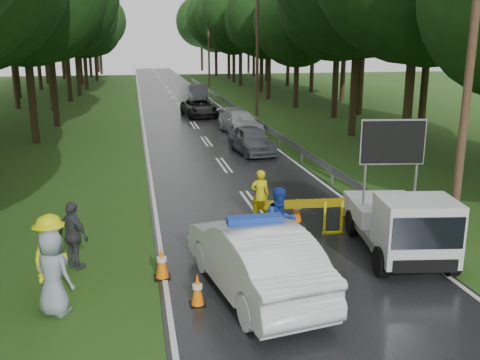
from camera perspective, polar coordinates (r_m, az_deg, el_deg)
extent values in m
plane|color=#2B4D16|center=(13.24, 6.93, -10.06)|extent=(160.00, 160.00, 0.00)
cube|color=black|center=(41.95, -5.81, 7.06)|extent=(7.00, 140.00, 0.02)
cylinder|color=gray|center=(14.62, 21.02, -7.05)|extent=(0.12, 0.12, 0.70)
cube|color=gray|center=(42.38, -0.80, 7.94)|extent=(0.05, 60.00, 0.30)
cylinder|color=#493022|center=(16.18, 23.38, 11.67)|extent=(0.24, 0.24, 10.00)
cylinder|color=#493022|center=(40.44, 1.86, 13.93)|extent=(0.24, 0.24, 10.00)
cylinder|color=#493022|center=(66.03, -3.35, 14.20)|extent=(0.24, 0.24, 10.00)
cube|color=#493022|center=(66.13, -3.41, 17.84)|extent=(1.40, 0.08, 0.08)
imported|color=white|center=(12.03, 1.55, -8.32)|extent=(2.57, 5.20, 1.64)
cube|color=#1938A5|center=(11.71, 1.58, -4.25)|extent=(1.27, 0.55, 0.16)
cube|color=gray|center=(15.17, 16.00, -5.27)|extent=(2.33, 3.97, 0.22)
cube|color=silver|center=(15.86, 15.10, -2.97)|extent=(2.17, 2.40, 0.49)
cube|color=silver|center=(13.55, 18.28, -5.07)|extent=(1.98, 1.68, 1.52)
cube|color=black|center=(12.85, 19.47, -5.40)|extent=(1.64, 0.28, 0.76)
cube|color=black|center=(15.06, 16.00, 3.91)|extent=(1.69, 0.36, 1.16)
cylinder|color=black|center=(13.38, 14.86, -8.45)|extent=(0.36, 0.78, 0.75)
cylinder|color=black|center=(13.97, 21.58, -8.02)|extent=(0.36, 0.78, 0.75)
cylinder|color=black|center=(15.94, 11.88, -4.48)|extent=(0.36, 0.78, 0.75)
cylinder|color=black|center=(16.44, 17.63, -4.28)|extent=(0.36, 0.78, 0.75)
cube|color=#D9D70B|center=(15.34, 1.65, -4.38)|extent=(0.07, 0.07, 1.02)
cube|color=#D9D70B|center=(15.42, 3.53, -4.30)|extent=(0.07, 0.07, 1.02)
cube|color=#D9D70B|center=(15.77, 9.02, -4.03)|extent=(0.07, 0.07, 1.02)
cube|color=#D9D70B|center=(15.92, 10.79, -3.93)|extent=(0.07, 0.07, 1.02)
cube|color=#F2CC00|center=(15.44, 6.35, -2.55)|extent=(2.65, 0.23, 0.26)
imported|color=#D8C60B|center=(16.79, 2.14, -1.61)|extent=(0.61, 0.42, 1.62)
imported|color=#18359D|center=(14.04, 4.33, -4.46)|extent=(0.99, 0.82, 1.85)
imported|color=#E2F00D|center=(12.44, -19.48, -7.71)|extent=(1.07, 1.40, 1.92)
imported|color=#383B3F|center=(13.82, -17.32, -5.70)|extent=(1.01, 1.02, 1.73)
imported|color=gray|center=(11.74, -19.33, -9.33)|extent=(1.06, 1.00, 1.82)
imported|color=#414449|center=(26.89, 1.24, 4.32)|extent=(2.03, 4.18, 1.37)
imported|color=#909497|center=(32.84, -0.04, 6.19)|extent=(2.50, 4.85, 1.34)
imported|color=black|center=(40.18, -4.38, 7.68)|extent=(2.58, 4.89, 1.31)
imported|color=#393C40|center=(49.09, -4.49, 9.14)|extent=(2.26, 5.11, 1.63)
cube|color=black|center=(11.83, -4.53, -13.10)|extent=(0.35, 0.35, 0.03)
cone|color=orange|center=(11.66, -4.57, -11.53)|extent=(0.29, 0.29, 0.72)
cube|color=black|center=(15.12, 6.19, -6.77)|extent=(0.32, 0.32, 0.03)
cone|color=orange|center=(15.00, 6.23, -5.56)|extent=(0.27, 0.27, 0.67)
cube|color=black|center=(16.87, 6.04, -4.44)|extent=(0.38, 0.38, 0.03)
cone|color=orange|center=(16.75, 6.08, -3.16)|extent=(0.31, 0.31, 0.78)
cube|color=black|center=(13.13, -8.28, -10.25)|extent=(0.38, 0.38, 0.03)
cone|color=orange|center=(12.97, -8.34, -8.65)|extent=(0.32, 0.32, 0.79)
cube|color=black|center=(17.70, 11.31, -3.73)|extent=(0.38, 0.38, 0.03)
cone|color=orange|center=(17.58, 11.37, -2.49)|extent=(0.32, 0.32, 0.79)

